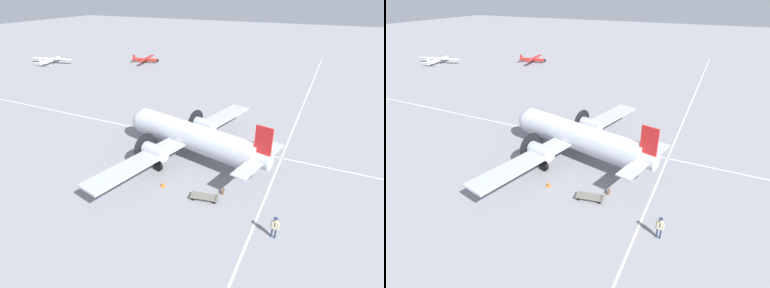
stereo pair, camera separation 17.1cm
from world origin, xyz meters
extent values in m
plane|color=gray|center=(0.00, 0.00, 0.00)|extent=(300.00, 300.00, 0.00)
cube|color=silver|center=(0.00, 8.63, 0.00)|extent=(120.00, 0.16, 0.01)
cube|color=silver|center=(-4.00, 0.00, 0.00)|extent=(0.16, 120.00, 0.01)
cylinder|color=#ADB2BC|center=(0.00, 0.00, 2.37)|extent=(5.77, 14.70, 2.55)
cylinder|color=silver|center=(0.00, 0.00, 3.07)|extent=(4.86, 13.83, 1.78)
sphere|color=#ADB2BC|center=(-1.64, -7.06, 2.37)|extent=(2.42, 2.42, 2.42)
cylinder|color=#ADB2BC|center=(1.64, 7.06, 2.50)|extent=(2.01, 3.07, 1.40)
cube|color=red|center=(1.76, 7.58, 4.28)|extent=(0.50, 1.58, 2.93)
cube|color=#ADB2BC|center=(1.72, 7.40, 2.63)|extent=(7.76, 3.11, 0.10)
cube|color=#ADB2BC|center=(-0.24, -1.03, 2.06)|extent=(23.76, 7.65, 0.20)
cylinder|color=#ADB2BC|center=(3.65, -2.19, 2.08)|extent=(1.93, 2.73, 1.40)
cylinder|color=black|center=(3.35, -3.52, 2.08)|extent=(2.87, 0.71, 2.94)
sphere|color=black|center=(3.32, -3.64, 2.08)|extent=(0.49, 0.49, 0.49)
cylinder|color=#ADB2BC|center=(-4.25, -0.35, 2.08)|extent=(1.93, 2.73, 1.40)
cylinder|color=black|center=(-4.56, -1.68, 2.08)|extent=(2.87, 0.71, 2.94)
sphere|color=black|center=(-4.58, -1.80, 2.08)|extent=(0.49, 0.49, 0.49)
cylinder|color=#4C4C51|center=(3.71, -1.95, 1.03)|extent=(0.18, 0.18, 0.96)
cylinder|color=black|center=(3.71, -1.95, 0.55)|extent=(0.54, 1.14, 1.10)
cylinder|color=#4C4C51|center=(-4.19, -0.11, 1.03)|extent=(0.18, 0.18, 0.96)
cylinder|color=black|center=(-4.19, -0.11, 0.55)|extent=(0.54, 1.14, 1.10)
cylinder|color=#4C4C51|center=(-1.28, -5.51, 0.79)|extent=(0.14, 0.14, 0.88)
cylinder|color=black|center=(-1.28, -5.51, 0.35)|extent=(0.33, 0.72, 0.70)
cylinder|color=navy|center=(7.90, 10.31, 0.42)|extent=(0.12, 0.12, 0.85)
cylinder|color=navy|center=(7.90, 10.06, 0.42)|extent=(0.12, 0.12, 0.85)
cube|color=beige|center=(7.90, 10.19, 1.16)|extent=(0.20, 0.41, 0.64)
sphere|color=tan|center=(7.90, 10.19, 1.62)|extent=(0.28, 0.28, 0.28)
cylinder|color=beige|center=(7.90, 10.44, 1.13)|extent=(0.10, 0.10, 0.60)
cylinder|color=beige|center=(7.89, 9.93, 1.13)|extent=(0.10, 0.10, 0.60)
cube|color=black|center=(8.00, 10.18, 1.24)|extent=(0.01, 0.05, 0.41)
cylinder|color=navy|center=(7.90, 10.19, 1.74)|extent=(0.30, 0.30, 0.07)
cube|color=brown|center=(4.53, 5.14, 0.21)|extent=(0.43, 0.14, 0.42)
cube|color=#4A3520|center=(4.53, 5.14, 0.45)|extent=(0.16, 0.10, 0.02)
cube|color=#6B665B|center=(5.95, 3.97, 0.30)|extent=(1.39, 2.53, 0.04)
cube|color=#6B665B|center=(5.74, 5.12, 0.54)|extent=(0.95, 0.22, 0.04)
cylinder|color=#6B665B|center=(6.18, 5.20, 0.43)|extent=(0.04, 0.04, 0.22)
cylinder|color=#6B665B|center=(5.29, 5.04, 0.43)|extent=(0.04, 0.04, 0.22)
cylinder|color=black|center=(6.50, 3.15, 0.14)|extent=(0.11, 0.29, 0.28)
cylinder|color=black|center=(5.74, 3.01, 0.14)|extent=(0.11, 0.29, 0.28)
cylinder|color=black|center=(6.16, 4.94, 0.14)|extent=(0.11, 0.29, 0.28)
cylinder|color=black|center=(5.41, 4.80, 0.14)|extent=(0.11, 0.29, 0.28)
cylinder|color=#B2231E|center=(-37.28, -30.16, 0.72)|extent=(1.95, 6.08, 0.74)
sphere|color=black|center=(-37.92, -27.06, 0.72)|extent=(0.67, 0.67, 0.67)
cube|color=#B2231E|center=(-37.34, -29.83, 1.05)|extent=(9.08, 2.76, 0.08)
cube|color=#B2231E|center=(-36.68, -33.05, 1.31)|extent=(0.17, 0.54, 0.96)
cube|color=#B2231E|center=(-36.68, -33.05, 0.83)|extent=(2.99, 1.06, 0.04)
cylinder|color=black|center=(-37.71, -28.05, 0.14)|extent=(0.14, 0.29, 0.28)
cylinder|color=#4C4C51|center=(-37.71, -28.05, 0.24)|extent=(0.06, 0.06, 0.21)
cylinder|color=black|center=(-37.87, -30.62, 0.14)|extent=(0.14, 0.29, 0.28)
cylinder|color=#4C4C51|center=(-37.87, -30.62, 0.24)|extent=(0.06, 0.06, 0.21)
cylinder|color=black|center=(-36.55, -30.35, 0.14)|extent=(0.14, 0.29, 0.28)
cylinder|color=#4C4C51|center=(-36.55, -30.35, 0.24)|extent=(0.06, 0.06, 0.21)
cylinder|color=white|center=(-26.60, -50.01, 0.78)|extent=(7.13, 2.19, 0.87)
sphere|color=black|center=(-30.24, -50.71, 0.78)|extent=(0.78, 0.78, 0.78)
cube|color=white|center=(-26.99, -50.09, 1.17)|extent=(3.08, 10.66, 0.08)
cube|color=white|center=(-23.20, -49.36, 1.48)|extent=(0.63, 0.18, 1.13)
cube|color=white|center=(-23.20, -49.36, 0.91)|extent=(1.19, 3.51, 0.04)
cylinder|color=black|center=(-29.08, -50.49, 0.14)|extent=(0.29, 0.13, 0.28)
cylinder|color=#4C4C51|center=(-29.08, -50.49, 0.24)|extent=(0.06, 0.06, 0.21)
cylinder|color=black|center=(-26.07, -50.71, 0.14)|extent=(0.29, 0.13, 0.28)
cylinder|color=#4C4C51|center=(-26.07, -50.71, 0.24)|extent=(0.06, 0.06, 0.21)
cylinder|color=black|center=(-26.36, -49.16, 0.14)|extent=(0.29, 0.13, 0.28)
cylinder|color=#4C4C51|center=(-26.36, -49.16, 0.24)|extent=(0.06, 0.06, 0.21)
cube|color=orange|center=(5.82, -0.19, 0.01)|extent=(0.39, 0.39, 0.03)
cone|color=orange|center=(5.82, -0.19, 0.26)|extent=(0.33, 0.33, 0.51)
camera|label=1|loc=(24.95, 11.76, 15.92)|focal=28.00mm
camera|label=2|loc=(24.87, 11.91, 15.92)|focal=28.00mm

